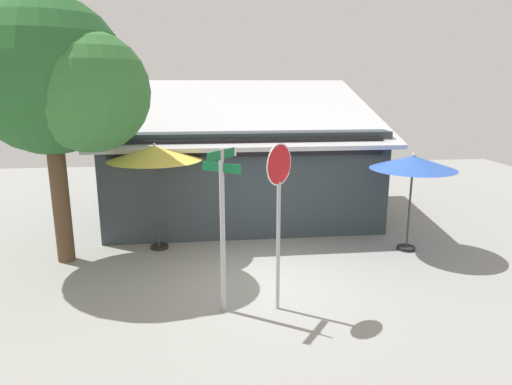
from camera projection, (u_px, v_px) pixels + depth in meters
name	position (u px, v px, depth m)	size (l,w,h in m)	color
ground_plane	(263.00, 281.00, 9.66)	(28.00, 28.00, 0.10)	gray
cafe_building	(240.00, 166.00, 14.22)	(8.07, 5.85, 4.14)	#333D42
street_sign_post	(222.00, 216.00, 7.89)	(0.65, 0.70, 2.98)	#A8AAB2
stop_sign	(279.00, 198.00, 7.88)	(0.51, 0.54, 3.07)	#A8AAB2
patio_umbrella_mustard_left	(155.00, 154.00, 10.84)	(2.27, 2.27, 2.66)	black
patio_umbrella_royal_blue_center	(413.00, 164.00, 10.81)	(2.04, 2.04, 2.44)	black
shade_tree	(60.00, 81.00, 9.59)	(3.89, 3.38, 5.90)	brown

